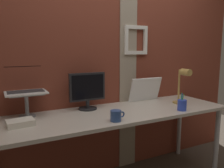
{
  "coord_description": "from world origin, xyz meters",
  "views": [
    {
      "loc": [
        -1.11,
        -1.8,
        1.35
      ],
      "look_at": [
        -0.12,
        0.13,
        1.01
      ],
      "focal_mm": 36.85,
      "sensor_mm": 36.0,
      "label": 1
    }
  ],
  "objects_px": {
    "desk_lamp": "(183,82)",
    "pen_cup": "(182,105)",
    "laptop": "(25,85)",
    "whiteboard_panel": "(145,89)",
    "coffee_mug": "(116,116)",
    "monitor": "(87,89)"
  },
  "relations": [
    {
      "from": "laptop",
      "to": "pen_cup",
      "type": "height_order",
      "value": "laptop"
    },
    {
      "from": "monitor",
      "to": "coffee_mug",
      "type": "bearing_deg",
      "value": -81.25
    },
    {
      "from": "whiteboard_panel",
      "to": "desk_lamp",
      "type": "bearing_deg",
      "value": -50.61
    },
    {
      "from": "desk_lamp",
      "to": "coffee_mug",
      "type": "relative_size",
      "value": 3.0
    },
    {
      "from": "whiteboard_panel",
      "to": "coffee_mug",
      "type": "height_order",
      "value": "whiteboard_panel"
    },
    {
      "from": "pen_cup",
      "to": "desk_lamp",
      "type": "bearing_deg",
      "value": 46.12
    },
    {
      "from": "pen_cup",
      "to": "monitor",
      "type": "bearing_deg",
      "value": 149.96
    },
    {
      "from": "monitor",
      "to": "desk_lamp",
      "type": "distance_m",
      "value": 1.0
    },
    {
      "from": "pen_cup",
      "to": "whiteboard_panel",
      "type": "bearing_deg",
      "value": 98.83
    },
    {
      "from": "laptop",
      "to": "whiteboard_panel",
      "type": "relative_size",
      "value": 0.87
    },
    {
      "from": "whiteboard_panel",
      "to": "desk_lamp",
      "type": "distance_m",
      "value": 0.41
    },
    {
      "from": "pen_cup",
      "to": "coffee_mug",
      "type": "xyz_separation_m",
      "value": [
        -0.72,
        -0.0,
        -0.01
      ]
    },
    {
      "from": "monitor",
      "to": "whiteboard_panel",
      "type": "relative_size",
      "value": 0.92
    },
    {
      "from": "laptop",
      "to": "coffee_mug",
      "type": "xyz_separation_m",
      "value": [
        0.63,
        -0.52,
        -0.23
      ]
    },
    {
      "from": "desk_lamp",
      "to": "pen_cup",
      "type": "height_order",
      "value": "desk_lamp"
    },
    {
      "from": "desk_lamp",
      "to": "coffee_mug",
      "type": "bearing_deg",
      "value": -168.33
    },
    {
      "from": "whiteboard_panel",
      "to": "coffee_mug",
      "type": "relative_size",
      "value": 3.07
    },
    {
      "from": "monitor",
      "to": "coffee_mug",
      "type": "height_order",
      "value": "monitor"
    },
    {
      "from": "monitor",
      "to": "whiteboard_panel",
      "type": "xyz_separation_m",
      "value": [
        0.71,
        0.04,
        -0.07
      ]
    },
    {
      "from": "desk_lamp",
      "to": "whiteboard_panel",
      "type": "bearing_deg",
      "value": 129.39
    },
    {
      "from": "laptop",
      "to": "pen_cup",
      "type": "distance_m",
      "value": 1.46
    },
    {
      "from": "laptop",
      "to": "desk_lamp",
      "type": "bearing_deg",
      "value": -12.54
    }
  ]
}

